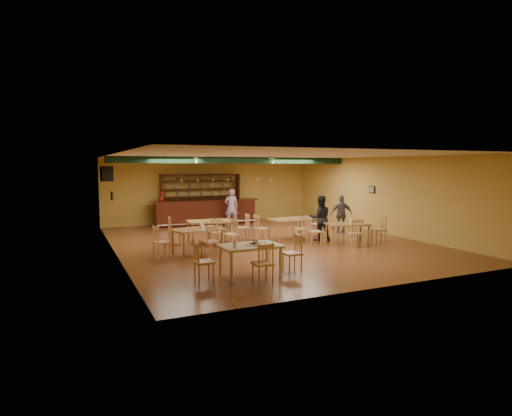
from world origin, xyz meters
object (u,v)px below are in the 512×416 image
patron_right_a (320,218)px  dining_table_d (347,233)px  dining_table_c (198,241)px  near_table (250,260)px  bar_counter (205,212)px  patron_bar (231,207)px  dining_table_a (210,231)px  dining_table_b (289,229)px

patron_right_a → dining_table_d: bearing=136.3°
dining_table_d → dining_table_c: bearing=-172.3°
dining_table_d → near_table: size_ratio=0.99×
bar_counter → near_table: bar_counter is taller
dining_table_d → patron_bar: patron_bar is taller
dining_table_a → dining_table_d: (4.18, -2.19, -0.03)m
bar_counter → dining_table_c: size_ratio=3.26×
dining_table_d → near_table: 5.37m
near_table → dining_table_d: bearing=28.3°
near_table → patron_right_a: 5.49m
dining_table_a → patron_right_a: 3.92m
dining_table_b → patron_right_a: patron_right_a is taller
dining_table_d → patron_right_a: patron_right_a is taller
dining_table_c → dining_table_d: size_ratio=1.06×
patron_bar → near_table: bearing=82.5°
patron_bar → dining_table_c: bearing=69.5°
near_table → patron_right_a: patron_right_a is taller
bar_counter → dining_table_d: bearing=-65.6°
patron_bar → patron_right_a: bearing=118.4°
dining_table_b → patron_bar: size_ratio=0.89×
bar_counter → dining_table_b: size_ratio=3.28×
dining_table_b → dining_table_d: 2.15m
bar_counter → near_table: 9.25m
dining_table_a → dining_table_c: bearing=-115.9°
dining_table_b → patron_right_a: 1.21m
dining_table_c → patron_right_a: 4.61m
dining_table_a → patron_bar: 4.14m
dining_table_b → patron_bar: (-0.73, 3.98, 0.46)m
dining_table_d → patron_bar: (-2.02, 5.70, 0.47)m
dining_table_b → dining_table_c: size_ratio=0.99×
bar_counter → patron_bar: bearing=-41.3°
dining_table_a → near_table: size_ratio=1.07×
dining_table_d → near_table: bearing=-136.7°
dining_table_a → patron_bar: (2.15, 3.51, 0.45)m
dining_table_a → dining_table_c: size_ratio=1.02×
dining_table_c → patron_bar: bearing=45.8°
dining_table_a → near_table: (-0.55, -4.74, -0.00)m
bar_counter → dining_table_d: size_ratio=3.43×
dining_table_a → patron_right_a: size_ratio=0.95×
near_table → patron_bar: 8.69m
bar_counter → dining_table_b: 5.09m
dining_table_c → patron_right_a: patron_right_a is taller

